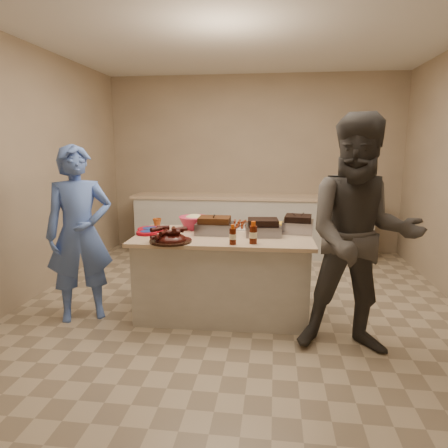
# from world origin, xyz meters

# --- Properties ---
(room) EXTENTS (4.50, 5.00, 2.70)m
(room) POSITION_xyz_m (0.00, 0.00, 0.00)
(room) COLOR tan
(room) RESTS_ON ground
(back_counter) EXTENTS (3.60, 0.64, 0.90)m
(back_counter) POSITION_xyz_m (0.00, 2.20, 0.45)
(back_counter) COLOR beige
(back_counter) RESTS_ON ground
(island) EXTENTS (1.69, 0.91, 0.80)m
(island) POSITION_xyz_m (-0.13, -0.10, 0.00)
(island) COLOR beige
(island) RESTS_ON ground
(rib_platter) EXTENTS (0.42, 0.42, 0.15)m
(rib_platter) POSITION_xyz_m (-0.56, -0.43, 0.80)
(rib_platter) COLOR #3B0D09
(rib_platter) RESTS_ON island
(pulled_pork_tray) EXTENTS (0.35, 0.27, 0.11)m
(pulled_pork_tray) POSITION_xyz_m (-0.23, -0.04, 0.80)
(pulled_pork_tray) COLOR #47230F
(pulled_pork_tray) RESTS_ON island
(brisket_tray) EXTENTS (0.35, 0.31, 0.10)m
(brisket_tray) POSITION_xyz_m (0.24, -0.06, 0.80)
(brisket_tray) COLOR black
(brisket_tray) RESTS_ON island
(roasting_pan) EXTENTS (0.33, 0.33, 0.12)m
(roasting_pan) POSITION_xyz_m (0.58, 0.12, 0.80)
(roasting_pan) COLOR gray
(roasting_pan) RESTS_ON island
(coleslaw_bowl) EXTENTS (0.32, 0.32, 0.22)m
(coleslaw_bowl) POSITION_xyz_m (-0.47, 0.16, 0.80)
(coleslaw_bowl) COLOR #C7274B
(coleslaw_bowl) RESTS_ON island
(sausage_plate) EXTENTS (0.31, 0.31, 0.05)m
(sausage_plate) POSITION_xyz_m (0.02, 0.25, 0.80)
(sausage_plate) COLOR silver
(sausage_plate) RESTS_ON island
(mac_cheese_dish) EXTENTS (0.30, 0.23, 0.08)m
(mac_cheese_dish) POSITION_xyz_m (0.50, 0.24, 0.80)
(mac_cheese_dish) COLOR yellow
(mac_cheese_dish) RESTS_ON island
(bbq_bottle_a) EXTENTS (0.06, 0.06, 0.18)m
(bbq_bottle_a) POSITION_xyz_m (-0.01, -0.45, 0.80)
(bbq_bottle_a) COLOR #411205
(bbq_bottle_a) RESTS_ON island
(bbq_bottle_b) EXTENTS (0.07, 0.07, 0.20)m
(bbq_bottle_b) POSITION_xyz_m (0.17, -0.40, 0.80)
(bbq_bottle_b) COLOR #411205
(bbq_bottle_b) RESTS_ON island
(mustard_bottle) EXTENTS (0.05, 0.05, 0.13)m
(mustard_bottle) POSITION_xyz_m (-0.38, 0.04, 0.80)
(mustard_bottle) COLOR gold
(mustard_bottle) RESTS_ON island
(sauce_bowl) EXTENTS (0.15, 0.05, 0.14)m
(sauce_bowl) POSITION_xyz_m (-0.24, 0.05, 0.80)
(sauce_bowl) COLOR silver
(sauce_bowl) RESTS_ON island
(plate_stack_large) EXTENTS (0.26, 0.26, 0.03)m
(plate_stack_large) POSITION_xyz_m (-0.88, -0.01, 0.80)
(plate_stack_large) COLOR #9A0512
(plate_stack_large) RESTS_ON island
(plate_stack_small) EXTENTS (0.21, 0.21, 0.03)m
(plate_stack_small) POSITION_xyz_m (-0.87, -0.15, 0.80)
(plate_stack_small) COLOR #9A0512
(plate_stack_small) RESTS_ON island
(plastic_cup) EXTENTS (0.09, 0.09, 0.09)m
(plastic_cup) POSITION_xyz_m (-0.89, 0.23, 0.80)
(plastic_cup) COLOR #9D4614
(plastic_cup) RESTS_ON island
(basket_stack) EXTENTS (0.21, 0.18, 0.10)m
(basket_stack) POSITION_xyz_m (-0.25, 0.24, 0.80)
(basket_stack) COLOR #9A0512
(basket_stack) RESTS_ON island
(guest_blue) EXTENTS (1.31, 1.74, 0.40)m
(guest_blue) POSITION_xyz_m (-1.46, -0.35, 0.00)
(guest_blue) COLOR #5072C7
(guest_blue) RESTS_ON ground
(guest_gray) EXTENTS (0.99, 1.92, 0.71)m
(guest_gray) POSITION_xyz_m (1.01, -0.68, 0.00)
(guest_gray) COLOR #4B4844
(guest_gray) RESTS_ON ground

